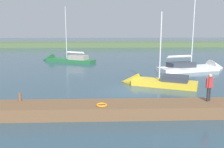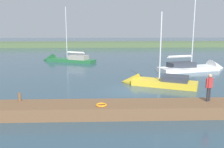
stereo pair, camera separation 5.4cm
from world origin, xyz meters
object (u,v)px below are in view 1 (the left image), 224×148
at_px(sailboat_behind_pier, 154,83).
at_px(person_on_dock, 209,85).
at_px(sailboat_mid_channel, 198,68).
at_px(mooring_post_near, 20,97).
at_px(life_ring_buoy, 102,105).
at_px(sailboat_far_right, 64,60).

bearing_deg(sailboat_behind_pier, person_on_dock, 129.10).
bearing_deg(sailboat_mid_channel, sailboat_behind_pier, -149.31).
xyz_separation_m(mooring_post_near, life_ring_buoy, (-5.20, 1.17, -0.21)).
bearing_deg(sailboat_far_right, sailboat_behind_pier, 148.07).
bearing_deg(sailboat_behind_pier, sailboat_far_right, -31.72).
bearing_deg(person_on_dock, sailboat_behind_pier, 157.50).
xyz_separation_m(sailboat_far_right, sailboat_mid_channel, (-18.01, 8.45, 0.03)).
relative_size(mooring_post_near, life_ring_buoy, 0.79).
distance_m(life_ring_buoy, sailboat_mid_channel, 20.02).
height_order(life_ring_buoy, sailboat_mid_channel, sailboat_mid_channel).
relative_size(mooring_post_near, sailboat_far_right, 0.06).
relative_size(sailboat_far_right, person_on_dock, 5.26).
height_order(sailboat_mid_channel, person_on_dock, sailboat_mid_channel).
height_order(mooring_post_near, sailboat_behind_pier, sailboat_behind_pier).
bearing_deg(life_ring_buoy, sailboat_mid_channel, -127.13).
relative_size(life_ring_buoy, person_on_dock, 0.37).
bearing_deg(life_ring_buoy, sailboat_far_right, -76.33).
bearing_deg(mooring_post_near, sailboat_mid_channel, -139.45).
distance_m(sailboat_mid_channel, person_on_dock, 16.22).
xyz_separation_m(sailboat_behind_pier, person_on_dock, (-1.93, 7.48, 1.61)).
relative_size(life_ring_buoy, sailboat_far_right, 0.07).
height_order(sailboat_far_right, sailboat_behind_pier, sailboat_far_right).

